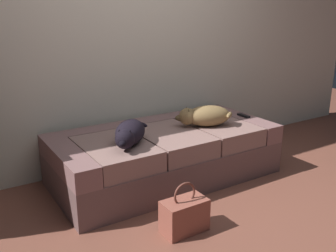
# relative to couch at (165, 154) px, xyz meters

# --- Properties ---
(ground_plane) EXTENTS (10.00, 10.00, 0.00)m
(ground_plane) POSITION_rel_couch_xyz_m (0.00, -0.95, -0.23)
(ground_plane) COLOR brown
(back_wall) EXTENTS (6.40, 0.10, 2.80)m
(back_wall) POSITION_rel_couch_xyz_m (0.00, 0.59, 1.17)
(back_wall) COLOR silver
(back_wall) RESTS_ON ground
(couch) EXTENTS (2.02, 0.96, 0.47)m
(couch) POSITION_rel_couch_xyz_m (0.00, 0.00, 0.00)
(couch) COLOR brown
(couch) RESTS_ON ground
(dog_dark) EXTENTS (0.43, 0.49, 0.19)m
(dog_dark) POSITION_rel_couch_xyz_m (-0.44, -0.17, 0.33)
(dog_dark) COLOR black
(dog_dark) RESTS_ON couch
(dog_tan) EXTENTS (0.54, 0.37, 0.19)m
(dog_tan) POSITION_rel_couch_xyz_m (0.38, -0.09, 0.33)
(dog_tan) COLOR olive
(dog_tan) RESTS_ON couch
(tv_remote) EXTENTS (0.05, 0.15, 0.02)m
(tv_remote) POSITION_rel_couch_xyz_m (0.90, -0.05, 0.25)
(tv_remote) COLOR black
(tv_remote) RESTS_ON couch
(handbag) EXTENTS (0.32, 0.18, 0.38)m
(handbag) POSITION_rel_couch_xyz_m (-0.36, -0.83, -0.11)
(handbag) COLOR #934F3F
(handbag) RESTS_ON ground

